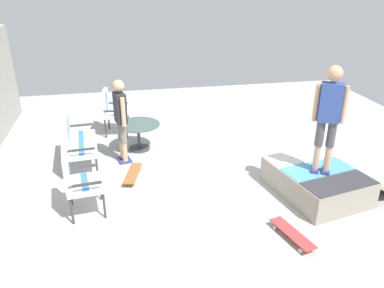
% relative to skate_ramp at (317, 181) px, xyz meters
% --- Properties ---
extents(ground_plane, '(12.00, 12.00, 0.10)m').
position_rel_skate_ramp_xyz_m(ground_plane, '(0.87, 1.87, -0.28)').
color(ground_plane, '#A8A8A3').
extents(skate_ramp, '(1.85, 2.08, 0.47)m').
position_rel_skate_ramp_xyz_m(skate_ramp, '(0.00, 0.00, 0.00)').
color(skate_ramp, gray).
rests_on(skate_ramp, ground_plane).
extents(patio_bench, '(1.29, 0.64, 1.02)m').
position_rel_skate_ramp_xyz_m(patio_bench, '(1.72, 4.04, 0.38)').
color(patio_bench, '#38383D').
rests_on(patio_bench, ground_plane).
extents(patio_chair_near_house, '(0.69, 0.63, 1.02)m').
position_rel_skate_ramp_xyz_m(patio_chair_near_house, '(3.38, 3.36, 0.38)').
color(patio_chair_near_house, '#38383D').
rests_on(patio_chair_near_house, ground_plane).
extents(patio_chair_by_wall, '(0.68, 0.62, 1.02)m').
position_rel_skate_ramp_xyz_m(patio_chair_by_wall, '(0.17, 3.89, 0.38)').
color(patio_chair_by_wall, '#38383D').
rests_on(patio_chair_by_wall, ground_plane).
extents(patio_table, '(0.90, 0.90, 0.57)m').
position_rel_skate_ramp_xyz_m(patio_table, '(2.36, 2.82, 0.17)').
color(patio_table, '#38383D').
rests_on(patio_table, ground_plane).
extents(person_watching, '(0.47, 0.30, 1.65)m').
position_rel_skate_ramp_xyz_m(person_watching, '(1.84, 3.16, 0.73)').
color(person_watching, navy).
rests_on(person_watching, ground_plane).
extents(person_skater, '(0.34, 0.44, 1.74)m').
position_rel_skate_ramp_xyz_m(person_skater, '(-0.10, 0.04, 1.25)').
color(person_skater, navy).
rests_on(person_skater, skate_ramp).
extents(skateboard_by_bench, '(0.82, 0.40, 0.10)m').
position_rel_skate_ramp_xyz_m(skateboard_by_bench, '(1.13, 3.03, -0.15)').
color(skateboard_by_bench, brown).
rests_on(skateboard_by_bench, ground_plane).
extents(skateboard_spare, '(0.82, 0.40, 0.10)m').
position_rel_skate_ramp_xyz_m(skateboard_spare, '(-1.08, 0.93, -0.15)').
color(skateboard_spare, '#B23838').
rests_on(skateboard_spare, ground_plane).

